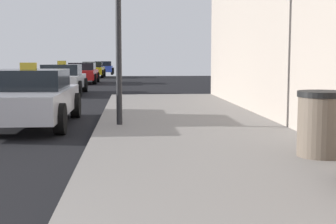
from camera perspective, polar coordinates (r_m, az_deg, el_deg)
The scene contains 6 objects.
trash_bin at distance 7.11m, azimuth 17.71°, elevation -1.31°, with size 0.70×0.70×0.92m.
car_silver at distance 11.47m, azimuth -16.22°, elevation 1.71°, with size 2.07×4.47×1.43m.
car_white at distance 21.27m, azimuth -12.44°, elevation 3.81°, with size 1.95×4.17×1.43m.
car_red at distance 30.38m, azimuth -10.09°, elevation 4.57°, with size 1.93×4.47×1.27m.
car_yellow at distance 39.92m, azimuth -8.87°, elevation 4.99°, with size 1.92×4.49×1.27m.
car_blue at distance 47.13m, azimuth -7.64°, elevation 5.20°, with size 1.97×4.03×1.27m.
Camera 1 is at (2.69, -2.64, 1.52)m, focal length 51.65 mm.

